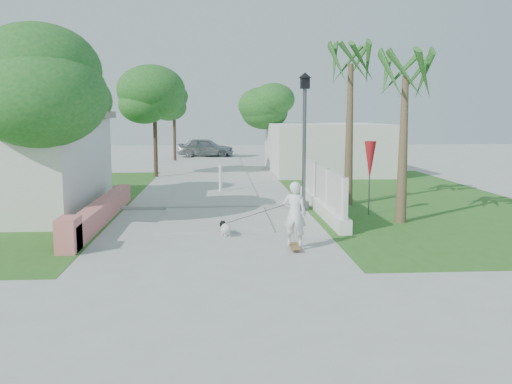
{
  "coord_description": "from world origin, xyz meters",
  "views": [
    {
      "loc": [
        0.13,
        -12.77,
        3.14
      ],
      "look_at": [
        1.11,
        2.0,
        1.1
      ],
      "focal_mm": 40.0,
      "sensor_mm": 36.0,
      "label": 1
    }
  ],
  "objects": [
    {
      "name": "path_strip",
      "position": [
        0.0,
        20.0,
        0.03
      ],
      "size": [
        3.2,
        36.0,
        0.06
      ],
      "primitive_type": "cube",
      "color": "#B7B7B2",
      "rests_on": "ground"
    },
    {
      "name": "ground",
      "position": [
        0.0,
        0.0,
        0.0
      ],
      "size": [
        90.0,
        90.0,
        0.0
      ],
      "primitive_type": "plane",
      "color": "#B7B7B2",
      "rests_on": "ground"
    },
    {
      "name": "building_right",
      "position": [
        6.0,
        18.0,
        1.3
      ],
      "size": [
        6.0,
        8.0,
        2.6
      ],
      "primitive_type": "cube",
      "color": "silver",
      "rests_on": "ground"
    },
    {
      "name": "palm_far",
      "position": [
        4.6,
        6.5,
        4.48
      ],
      "size": [
        1.8,
        1.8,
        5.3
      ],
      "color": "brown",
      "rests_on": "ground"
    },
    {
      "name": "curb",
      "position": [
        0.0,
        6.0,
        0.05
      ],
      "size": [
        6.5,
        0.25,
        0.1
      ],
      "primitive_type": "cube",
      "color": "#999993",
      "rests_on": "ground"
    },
    {
      "name": "lattice_fence",
      "position": [
        3.4,
        5.0,
        0.54
      ],
      "size": [
        0.35,
        7.0,
        1.5
      ],
      "color": "white",
      "rests_on": "ground"
    },
    {
      "name": "tree_left_mid",
      "position": [
        -5.48,
        8.48,
        3.5
      ],
      "size": [
        3.2,
        3.2,
        4.85
      ],
      "color": "#4C3826",
      "rests_on": "ground"
    },
    {
      "name": "street_lamp",
      "position": [
        2.9,
        5.5,
        2.43
      ],
      "size": [
        0.44,
        0.44,
        4.44
      ],
      "color": "#59595E",
      "rests_on": "ground"
    },
    {
      "name": "grass_left",
      "position": [
        -7.0,
        8.0,
        0.01
      ],
      "size": [
        8.0,
        20.0,
        0.01
      ],
      "primitive_type": "cube",
      "color": "#316720",
      "rests_on": "ground"
    },
    {
      "name": "tree_path_far",
      "position": [
        -2.78,
        25.98,
        3.82
      ],
      "size": [
        3.2,
        3.2,
        5.17
      ],
      "color": "#4C3826",
      "rests_on": "ground"
    },
    {
      "name": "parked_car",
      "position": [
        -0.79,
        29.02,
        0.69
      ],
      "size": [
        4.25,
        2.16,
        1.39
      ],
      "primitive_type": "imported",
      "rotation": [
        0.0,
        0.0,
        1.44
      ],
      "color": "#ABAEB3",
      "rests_on": "ground"
    },
    {
      "name": "tree_left_near",
      "position": [
        -4.48,
        2.98,
        3.82
      ],
      "size": [
        3.6,
        3.6,
        5.28
      ],
      "color": "#4C3826",
      "rests_on": "ground"
    },
    {
      "name": "pink_wall",
      "position": [
        -3.3,
        3.55,
        0.31
      ],
      "size": [
        0.45,
        8.2,
        0.8
      ],
      "color": "#E37B74",
      "rests_on": "ground"
    },
    {
      "name": "bollard",
      "position": [
        0.2,
        10.0,
        0.58
      ],
      "size": [
        0.14,
        0.14,
        1.09
      ],
      "color": "white",
      "rests_on": "ground"
    },
    {
      "name": "patio_umbrella",
      "position": [
        4.8,
        4.5,
        1.69
      ],
      "size": [
        0.36,
        0.36,
        2.3
      ],
      "color": "#59595E",
      "rests_on": "ground"
    },
    {
      "name": "tree_path_left",
      "position": [
        -2.98,
        15.98,
        3.82
      ],
      "size": [
        3.4,
        3.4,
        5.23
      ],
      "color": "#4C3826",
      "rests_on": "ground"
    },
    {
      "name": "palm_near",
      "position": [
        5.4,
        3.2,
        3.95
      ],
      "size": [
        1.8,
        1.8,
        4.7
      ],
      "color": "brown",
      "rests_on": "ground"
    },
    {
      "name": "skateboarder",
      "position": [
        1.11,
        0.87,
        0.69
      ],
      "size": [
        1.89,
        2.14,
        1.6
      ],
      "rotation": [
        0.0,
        0.0,
        2.83
      ],
      "color": "olive",
      "rests_on": "ground"
    },
    {
      "name": "dog",
      "position": [
        0.29,
        1.67,
        0.21
      ],
      "size": [
        0.39,
        0.55,
        0.4
      ],
      "rotation": [
        0.0,
        0.0,
        0.37
      ],
      "color": "silver",
      "rests_on": "ground"
    },
    {
      "name": "grass_right",
      "position": [
        7.0,
        8.0,
        0.01
      ],
      "size": [
        8.0,
        20.0,
        0.01
      ],
      "primitive_type": "cube",
      "color": "#316720",
      "rests_on": "ground"
    },
    {
      "name": "tree_path_right",
      "position": [
        3.22,
        19.98,
        3.49
      ],
      "size": [
        3.0,
        3.0,
        4.79
      ],
      "color": "#4C3826",
      "rests_on": "ground"
    }
  ]
}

